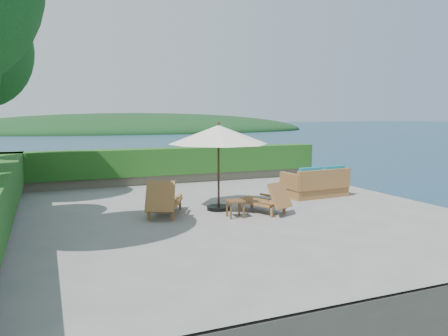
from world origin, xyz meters
name	(u,v)px	position (x,y,z in m)	size (l,w,h in m)	color
ground	(225,212)	(0.00, 0.00, 0.00)	(12.00, 12.00, 0.00)	gray
foundation	(225,267)	(0.00, 0.00, -1.55)	(12.00, 12.00, 3.00)	#4C463C
ocean	(225,317)	(0.00, 0.00, -3.00)	(600.00, 600.00, 0.00)	#162F45
offshore_island	(137,131)	(25.00, 140.00, -3.00)	(126.00, 57.60, 12.60)	black
planter_wall_far	(170,178)	(0.00, 5.60, 0.18)	(12.00, 0.60, 0.36)	slate
hedge_far	(170,161)	(0.00, 5.60, 0.85)	(12.40, 0.90, 1.00)	#214914
patio_umbrella	(219,135)	(-0.06, 0.31, 2.07)	(3.36, 3.36, 2.44)	black
lounge_left	(164,200)	(-1.66, 0.13, 0.42)	(1.36, 1.87, 1.00)	#995C37
lounge_right	(265,200)	(0.94, -0.56, 0.37)	(1.17, 1.64, 0.87)	#995C37
side_table	(235,203)	(0.00, -0.70, 0.37)	(0.46, 0.46, 0.45)	brown
wicker_loveseat	(316,185)	(3.58, 0.97, 0.39)	(2.12, 1.20, 1.00)	#995C37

